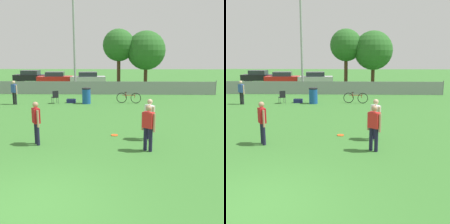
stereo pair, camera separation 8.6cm
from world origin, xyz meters
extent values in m
plane|color=#38722D|center=(0.00, 0.00, 0.00)|extent=(120.00, 120.00, 0.00)
cube|color=gray|center=(0.00, 18.00, 0.55)|extent=(20.07, 0.03, 1.10)
cylinder|color=slate|center=(10.03, 18.00, 0.61)|extent=(0.07, 0.07, 1.21)
cylinder|color=#9E9EA3|center=(-2.06, 19.65, 4.68)|extent=(0.20, 0.20, 9.37)
cylinder|color=#4C331E|center=(1.87, 20.07, 1.54)|extent=(0.32, 0.32, 3.08)
sphere|color=#286023|center=(1.87, 20.07, 4.16)|extent=(2.86, 2.86, 2.86)
cylinder|color=#4C331E|center=(4.30, 19.93, 1.20)|extent=(0.32, 0.32, 2.40)
sphere|color=#286023|center=(4.30, 19.93, 3.69)|extent=(3.45, 3.45, 3.45)
cylinder|color=#191933|center=(2.88, 3.85, 0.42)|extent=(0.13, 0.13, 0.84)
cylinder|color=#191933|center=(3.05, 3.72, 0.42)|extent=(0.13, 0.13, 0.84)
cube|color=red|center=(2.96, 3.79, 1.11)|extent=(0.44, 0.41, 0.55)
sphere|color=tan|center=(2.96, 3.79, 1.53)|extent=(0.21, 0.21, 0.21)
cylinder|color=tan|center=(2.78, 3.92, 1.04)|extent=(0.08, 0.08, 0.64)
cylinder|color=tan|center=(3.15, 3.65, 1.04)|extent=(0.08, 0.08, 0.64)
cylinder|color=#191933|center=(3.09, 5.23, 0.42)|extent=(0.13, 0.13, 0.84)
cylinder|color=#191933|center=(3.20, 5.05, 0.42)|extent=(0.13, 0.13, 0.84)
cube|color=silver|center=(3.14, 5.14, 1.11)|extent=(0.39, 0.44, 0.55)
sphere|color=#D8AD8C|center=(3.14, 5.14, 1.53)|extent=(0.21, 0.21, 0.21)
cylinder|color=#D8AD8C|center=(3.02, 5.33, 1.04)|extent=(0.08, 0.08, 0.64)
cylinder|color=#D8AD8C|center=(3.27, 4.94, 1.04)|extent=(0.08, 0.08, 0.64)
cylinder|color=#191933|center=(-1.19, 4.48, 0.42)|extent=(0.13, 0.13, 0.84)
cylinder|color=#191933|center=(-1.07, 4.30, 0.42)|extent=(0.13, 0.13, 0.84)
cube|color=#B21419|center=(-1.13, 4.39, 1.11)|extent=(0.39, 0.44, 0.55)
sphere|color=tan|center=(-1.13, 4.39, 1.53)|extent=(0.21, 0.21, 0.21)
cylinder|color=tan|center=(-1.25, 4.59, 1.04)|extent=(0.08, 0.08, 0.64)
cylinder|color=tan|center=(-1.01, 4.19, 1.04)|extent=(0.08, 0.08, 0.64)
cylinder|color=black|center=(-5.06, 12.91, 0.41)|extent=(0.13, 0.13, 0.81)
cylinder|color=black|center=(-5.24, 13.01, 0.41)|extent=(0.13, 0.13, 0.81)
cube|color=#2D4C9E|center=(-5.15, 12.96, 1.09)|extent=(0.43, 0.36, 0.55)
sphere|color=#D8AD8C|center=(-5.15, 12.96, 1.50)|extent=(0.21, 0.21, 0.21)
cylinder|color=#D8AD8C|center=(-4.95, 12.86, 1.02)|extent=(0.08, 0.08, 0.64)
cylinder|color=#D8AD8C|center=(-5.35, 13.06, 1.02)|extent=(0.08, 0.08, 0.64)
cylinder|color=#E5591E|center=(1.76, 5.66, 0.01)|extent=(0.30, 0.30, 0.03)
torus|color=#E5591E|center=(1.76, 5.66, 0.01)|extent=(0.30, 0.30, 0.03)
cylinder|color=#333338|center=(-2.45, 13.67, 0.20)|extent=(0.02, 0.02, 0.41)
cylinder|color=#333338|center=(-2.77, 13.50, 0.20)|extent=(0.02, 0.02, 0.41)
cylinder|color=#333338|center=(-2.27, 13.36, 0.20)|extent=(0.02, 0.02, 0.41)
cylinder|color=#333338|center=(-2.59, 13.18, 0.20)|extent=(0.02, 0.02, 0.41)
cube|color=black|center=(-2.52, 13.43, 0.42)|extent=(0.56, 0.56, 0.03)
cube|color=black|center=(-2.42, 13.26, 0.66)|extent=(0.37, 0.22, 0.45)
torus|color=black|center=(2.11, 13.73, 0.36)|extent=(0.72, 0.12, 0.72)
torus|color=black|center=(3.09, 13.62, 0.36)|extent=(0.72, 0.12, 0.72)
cylinder|color=#A51E19|center=(2.60, 13.68, 0.55)|extent=(0.91, 0.14, 0.04)
cylinder|color=#A51E19|center=(2.39, 13.70, 0.55)|extent=(0.03, 0.03, 0.37)
cylinder|color=#A51E19|center=(3.02, 13.63, 0.55)|extent=(0.03, 0.03, 0.34)
cube|color=black|center=(2.39, 13.70, 0.75)|extent=(0.17, 0.08, 0.04)
cylinder|color=black|center=(3.02, 13.63, 0.72)|extent=(0.07, 0.44, 0.03)
cylinder|color=#194C99|center=(-0.32, 13.41, 0.50)|extent=(0.58, 0.58, 1.00)
cylinder|color=black|center=(-0.32, 13.41, 1.04)|extent=(0.61, 0.61, 0.08)
cube|color=navy|center=(-1.43, 13.68, 0.14)|extent=(0.61, 0.33, 0.27)
cube|color=black|center=(-1.43, 13.68, 0.29)|extent=(0.52, 0.04, 0.02)
cylinder|color=black|center=(-7.76, 29.52, 0.32)|extent=(0.65, 0.21, 0.64)
cylinder|color=black|center=(-7.82, 28.05, 0.32)|extent=(0.65, 0.21, 0.64)
cylinder|color=black|center=(-10.22, 29.62, 0.32)|extent=(0.65, 0.21, 0.64)
cylinder|color=black|center=(-10.28, 28.15, 0.32)|extent=(0.65, 0.21, 0.64)
cube|color=black|center=(-9.02, 28.84, 0.55)|extent=(4.04, 1.86, 0.71)
cube|color=#2D333D|center=(-9.02, 28.84, 1.17)|extent=(2.12, 1.57, 0.53)
cylinder|color=black|center=(-4.33, 27.64, 0.33)|extent=(0.67, 0.24, 0.66)
cylinder|color=black|center=(-4.20, 26.06, 0.33)|extent=(0.67, 0.24, 0.66)
cylinder|color=black|center=(-6.81, 27.43, 0.33)|extent=(0.67, 0.24, 0.66)
cylinder|color=black|center=(-6.67, 25.84, 0.33)|extent=(0.67, 0.24, 0.66)
cube|color=red|center=(-5.50, 26.74, 0.54)|extent=(4.15, 2.15, 0.66)
cube|color=#2D333D|center=(-5.50, 26.74, 1.12)|extent=(2.21, 1.77, 0.50)
cylinder|color=black|center=(-0.55, 27.52, 0.31)|extent=(0.64, 0.25, 0.62)
cylinder|color=black|center=(-0.38, 26.00, 0.31)|extent=(0.64, 0.25, 0.62)
cylinder|color=black|center=(-3.00, 27.25, 0.31)|extent=(0.64, 0.25, 0.62)
cylinder|color=black|center=(-2.83, 25.73, 0.31)|extent=(0.64, 0.25, 0.62)
cube|color=#B7B7BC|center=(-1.69, 26.63, 0.53)|extent=(4.14, 2.17, 0.67)
cube|color=#2D333D|center=(-1.69, 26.63, 1.12)|extent=(2.22, 1.76, 0.51)
camera|label=1|loc=(1.96, -5.66, 3.33)|focal=45.00mm
camera|label=2|loc=(2.05, -5.66, 3.33)|focal=45.00mm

